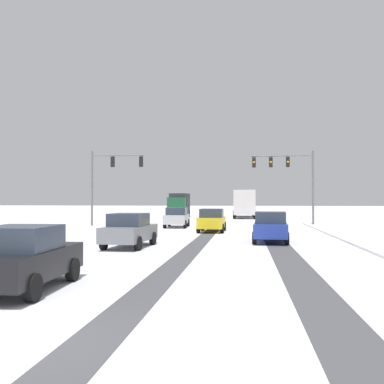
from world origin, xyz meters
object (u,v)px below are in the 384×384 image
car_grey_fourth (129,230)px  bus_oncoming (244,202)px  traffic_signal_near_left (110,173)px  car_silver_lead (177,217)px  box_truck_delivery (179,205)px  car_yellow_cab_second (212,220)px  car_black_fifth (23,258)px  traffic_signal_near_right (288,171)px  car_blue_third (271,227)px

car_grey_fourth → bus_oncoming: (5.36, 35.28, 1.18)m
traffic_signal_near_left → car_silver_lead: traffic_signal_near_left is taller
traffic_signal_near_left → bus_oncoming: size_ratio=0.59×
car_grey_fourth → box_truck_delivery: 34.08m
car_yellow_cab_second → car_black_fifth: 20.70m
car_grey_fourth → box_truck_delivery: size_ratio=0.56×
car_grey_fourth → box_truck_delivery: box_truck_delivery is taller
traffic_signal_near_right → car_silver_lead: (-9.27, -3.49, -3.95)m
car_blue_third → car_grey_fourth: bearing=-154.1°
car_black_fifth → car_grey_fourth: bearing=89.7°
traffic_signal_near_left → car_grey_fourth: 18.22m
car_yellow_cab_second → car_grey_fourth: same height
car_grey_fourth → bus_oncoming: bearing=81.4°
car_yellow_cab_second → traffic_signal_near_left: bearing=146.3°
box_truck_delivery → car_silver_lead: bearing=-82.0°
car_black_fifth → bus_oncoming: 45.63m
car_blue_third → bus_oncoming: (-1.46, 31.98, 1.18)m
traffic_signal_near_left → car_silver_lead: size_ratio=1.56×
car_blue_third → box_truck_delivery: box_truck_delivery is taller
box_truck_delivery → traffic_signal_near_right: bearing=-52.2°
traffic_signal_near_left → car_blue_third: (13.06, -13.39, -3.76)m
traffic_signal_near_right → car_black_fifth: (-9.24, -28.63, -3.95)m
traffic_signal_near_right → traffic_signal_near_left: bearing=-172.9°
car_silver_lead → car_black_fifth: (0.03, -25.14, 0.00)m
traffic_signal_near_left → box_truck_delivery: traffic_signal_near_left is taller
traffic_signal_near_left → car_black_fifth: (6.19, -26.71, -3.76)m
car_blue_third → car_black_fifth: same height
car_black_fifth → box_truck_delivery: 44.06m
car_silver_lead → car_grey_fourth: (0.08, -15.14, 0.00)m
car_silver_lead → car_grey_fourth: bearing=-89.7°
car_blue_third → traffic_signal_near_right: bearing=81.2°
car_grey_fourth → traffic_signal_near_right: bearing=63.7°
bus_oncoming → box_truck_delivery: size_ratio=1.47×
traffic_signal_near_left → box_truck_delivery: (3.52, 17.26, -2.95)m
traffic_signal_near_right → car_silver_lead: bearing=-159.4°
traffic_signal_near_right → car_black_fifth: traffic_signal_near_right is taller
car_yellow_cab_second → car_grey_fourth: 10.91m
traffic_signal_near_right → box_truck_delivery: bearing=127.8°
traffic_signal_near_right → box_truck_delivery: size_ratio=0.87×
car_grey_fourth → car_black_fifth: 10.00m
car_silver_lead → car_grey_fourth: size_ratio=0.99×
traffic_signal_near_right → car_blue_third: 16.00m
traffic_signal_near_right → box_truck_delivery: (-11.91, 15.34, -3.14)m
car_silver_lead → bus_oncoming: size_ratio=0.38×
car_black_fifth → bus_oncoming: bearing=83.2°
traffic_signal_near_right → traffic_signal_near_left: size_ratio=1.00×
car_silver_lead → car_yellow_cab_second: same height
car_silver_lead → car_grey_fourth: same height
car_silver_lead → box_truck_delivery: (-2.64, 18.83, 0.82)m
traffic_signal_near_left → traffic_signal_near_right: bearing=7.1°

